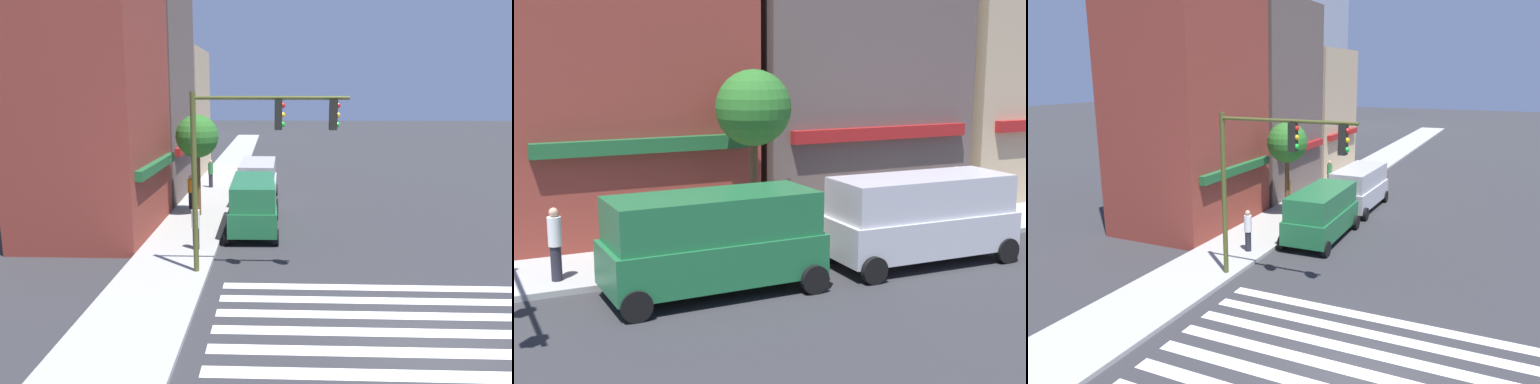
{
  "view_description": "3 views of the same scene",
  "coord_description": "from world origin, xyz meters",
  "views": [
    {
      "loc": [
        -11.54,
        3.79,
        6.09
      ],
      "look_at": [
        12.92,
        4.7,
        1.2
      ],
      "focal_mm": 35.0,
      "sensor_mm": 36.0,
      "label": 1
    },
    {
      "loc": [
        4.39,
        -10.05,
        5.34
      ],
      "look_at": [
        12.06,
        6.0,
        2.0
      ],
      "focal_mm": 50.0,
      "sensor_mm": 36.0,
      "label": 2
    },
    {
      "loc": [
        -10.55,
        -3.02,
        7.45
      ],
      "look_at": [
        4.44,
        4.0,
        3.5
      ],
      "focal_mm": 35.0,
      "sensor_mm": 36.0,
      "label": 3
    }
  ],
  "objects": [
    {
      "name": "ground_plane",
      "position": [
        0.0,
        0.0,
        0.0
      ],
      "size": [
        200.0,
        200.0,
        0.0
      ],
      "primitive_type": "plane",
      "color": "#2D2D30"
    },
    {
      "name": "van_green",
      "position": [
        10.01,
        4.7,
        1.29
      ],
      "size": [
        5.04,
        2.22,
        2.34
      ],
      "rotation": [
        0.0,
        0.0,
        0.02
      ],
      "color": "#1E6638",
      "rests_on": "ground_plane"
    },
    {
      "name": "pedestrian_orange_vest",
      "position": [
        13.67,
        8.11,
        1.07
      ],
      "size": [
        0.32,
        0.32,
        1.77
      ],
      "rotation": [
        0.0,
        0.0,
        1.98
      ],
      "color": "#23232D",
      "rests_on": "sidewalk_left"
    },
    {
      "name": "pedestrian_green_top",
      "position": [
        19.62,
        7.83,
        1.07
      ],
      "size": [
        0.32,
        0.32,
        1.77
      ],
      "rotation": [
        0.0,
        0.0,
        0.55
      ],
      "color": "#23232D",
      "rests_on": "sidewalk_left"
    },
    {
      "name": "pedestrian_white_shirt",
      "position": [
        6.83,
        6.79,
        1.07
      ],
      "size": [
        0.32,
        0.32,
        1.77
      ],
      "rotation": [
        0.0,
        0.0,
        3.05
      ],
      "color": "#23232D",
      "rests_on": "sidewalk_left"
    },
    {
      "name": "street_tree",
      "position": [
        12.28,
        7.5,
        3.99
      ],
      "size": [
        2.06,
        2.06,
        4.92
      ],
      "color": "brown",
      "rests_on": "sidewalk_left"
    },
    {
      "name": "storefront_row",
      "position": [
        16.47,
        11.5,
        5.92
      ],
      "size": [
        22.9,
        5.3,
        13.81
      ],
      "color": "maroon",
      "rests_on": "ground_plane"
    },
    {
      "name": "sidewalk_left",
      "position": [
        0.0,
        7.5,
        0.07
      ],
      "size": [
        120.0,
        3.0,
        0.15
      ],
      "color": "#9E9E99",
      "rests_on": "ground_plane"
    },
    {
      "name": "van_silver",
      "position": [
        15.83,
        4.7,
        1.29
      ],
      "size": [
        5.04,
        2.22,
        2.34
      ],
      "rotation": [
        0.0,
        0.0,
        -0.02
      ],
      "color": "#B7B7BC",
      "rests_on": "ground_plane"
    },
    {
      "name": "crosswalk_stripes",
      "position": [
        -0.0,
        0.0,
        0.0
      ],
      "size": [
        7.53,
        10.8,
        0.01
      ],
      "color": "silver",
      "rests_on": "ground_plane"
    },
    {
      "name": "traffic_signal",
      "position": [
        4.44,
        4.56,
        4.45
      ],
      "size": [
        0.32,
        5.05,
        6.12
      ],
      "color": "#474C1E",
      "rests_on": "ground_plane"
    }
  ]
}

